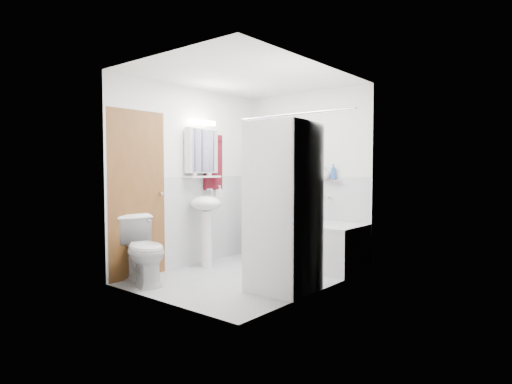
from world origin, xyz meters
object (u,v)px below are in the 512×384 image
Objects in this scene: sink at (206,214)px; bathtub at (306,242)px; toilet at (143,250)px; washer_dryer at (283,207)px.

bathtub is at bearing 42.07° from sink.
sink is at bearing 15.70° from toilet.
toilet reaches higher than bathtub.
washer_dryer is (1.43, -0.24, 0.20)m from sink.
washer_dryer is (0.44, -1.14, 0.57)m from bathtub.
sink is 1.35× the size of toilet.
sink is at bearing 167.06° from washer_dryer.
bathtub is 0.86× the size of washer_dryer.
washer_dryer is at bearing -9.66° from sink.
bathtub is 2.01× the size of toilet.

